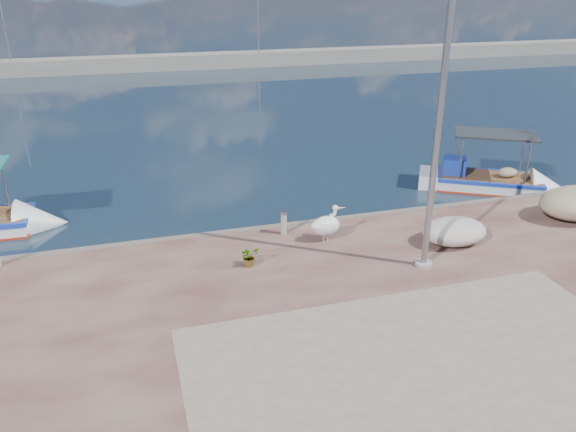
{
  "coord_description": "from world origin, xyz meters",
  "views": [
    {
      "loc": [
        -3.93,
        -9.51,
        7.23
      ],
      "look_at": [
        0.0,
        3.8,
        1.3
      ],
      "focal_mm": 35.0,
      "sensor_mm": 36.0,
      "label": 1
    }
  ],
  "objects_px": {
    "pelican": "(327,225)",
    "boat_right": "(487,184)",
    "lamp_post": "(437,138)",
    "bollard_near": "(284,222)"
  },
  "relations": [
    {
      "from": "pelican",
      "to": "boat_right",
      "type": "bearing_deg",
      "value": 14.04
    },
    {
      "from": "boat_right",
      "to": "lamp_post",
      "type": "xyz_separation_m",
      "value": [
        -5.73,
        -5.54,
        3.61
      ]
    },
    {
      "from": "boat_right",
      "to": "bollard_near",
      "type": "xyz_separation_m",
      "value": [
        -8.6,
        -2.74,
        0.68
      ]
    },
    {
      "from": "lamp_post",
      "to": "bollard_near",
      "type": "relative_size",
      "value": 10.15
    },
    {
      "from": "lamp_post",
      "to": "bollard_near",
      "type": "height_order",
      "value": "lamp_post"
    },
    {
      "from": "pelican",
      "to": "bollard_near",
      "type": "bearing_deg",
      "value": 131.6
    },
    {
      "from": "lamp_post",
      "to": "bollard_near",
      "type": "xyz_separation_m",
      "value": [
        -2.87,
        2.8,
        -2.92
      ]
    },
    {
      "from": "pelican",
      "to": "bollard_near",
      "type": "distance_m",
      "value": 1.26
    },
    {
      "from": "bollard_near",
      "to": "pelican",
      "type": "bearing_deg",
      "value": -37.66
    },
    {
      "from": "boat_right",
      "to": "lamp_post",
      "type": "relative_size",
      "value": 0.75
    }
  ]
}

